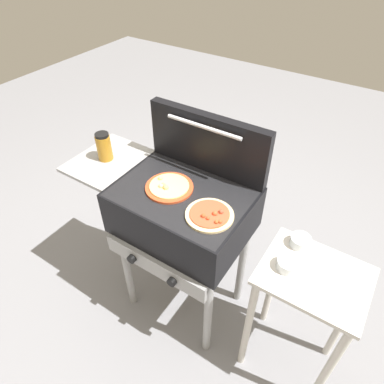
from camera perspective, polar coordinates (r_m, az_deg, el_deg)
name	(u,v)px	position (r m, az deg, el deg)	size (l,w,h in m)	color
ground_plane	(185,299)	(2.28, -1.10, -17.37)	(8.00, 8.00, 0.00)	gray
grill	(181,213)	(1.69, -1.90, -3.53)	(0.96, 0.53, 0.90)	black
grill_lid_open	(208,143)	(1.65, 2.65, 8.18)	(0.63, 0.08, 0.30)	black
pizza_cheese	(169,187)	(1.61, -3.87, 0.86)	(0.23, 0.23, 0.03)	#C64723
pizza_pepperoni	(210,215)	(1.47, 2.99, -3.83)	(0.21, 0.21, 0.03)	beige
sauce_jar	(104,147)	(1.82, -14.53, 7.32)	(0.08, 0.08, 0.15)	#B77A1E
prep_table	(304,303)	(1.71, 18.21, -17.23)	(0.44, 0.36, 0.75)	beige
topping_bowl_near	(300,242)	(1.61, 17.63, -7.89)	(0.09, 0.09, 0.04)	silver
topping_bowl_far	(288,265)	(1.51, 15.75, -11.59)	(0.10, 0.10, 0.04)	silver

